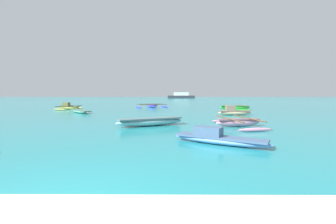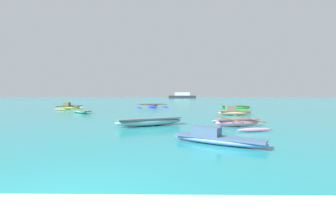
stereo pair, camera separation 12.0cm
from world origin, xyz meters
name	(u,v)px [view 2 (the right image)]	position (x,y,z in m)	size (l,w,h in m)	color
moored_boat_0	(237,122)	(5.86, 10.04, 0.23)	(2.71, 4.09, 0.50)	pink
moored_boat_1	(234,112)	(7.54, 16.77, 0.30)	(2.88, 0.62, 0.86)	#E3B690
moored_boat_2	(150,121)	(0.77, 10.26, 0.26)	(4.07, 2.48, 0.47)	#80BCC4
moored_boat_3	(81,111)	(-6.79, 18.93, 0.16)	(3.09, 3.21, 0.28)	#71BA9D
moored_boat_4	(69,107)	(-10.04, 23.53, 0.27)	(3.01, 3.44, 0.84)	#999A47
moored_boat_5	(152,106)	(-0.51, 27.52, 0.21)	(4.65, 4.09, 0.46)	#4742DF
moored_boat_6	(216,138)	(3.72, 5.53, 0.22)	(3.54, 2.44, 0.63)	#689CDF
moored_boat_7	(235,108)	(9.67, 23.83, 0.23)	(3.57, 4.15, 0.50)	green
distant_ferry	(182,96)	(6.43, 84.74, 0.94)	(10.46, 2.30, 2.30)	#2D333D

